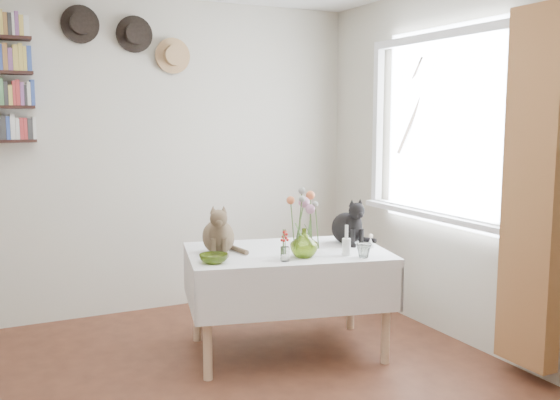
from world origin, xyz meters
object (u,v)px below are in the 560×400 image
tabby_cat (218,228)px  flower_vase (304,243)px  dining_table (287,276)px  black_cat (347,220)px

tabby_cat → flower_vase: bearing=-19.6°
dining_table → tabby_cat: size_ratio=4.37×
dining_table → tabby_cat: bearing=164.0°
flower_vase → black_cat: bearing=27.9°
dining_table → tabby_cat: 0.56m
tabby_cat → flower_vase: tabby_cat is taller
tabby_cat → black_cat: 0.92m
dining_table → tabby_cat: (-0.43, 0.12, 0.34)m
dining_table → flower_vase: (0.01, -0.22, 0.26)m
tabby_cat → black_cat: tabby_cat is taller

